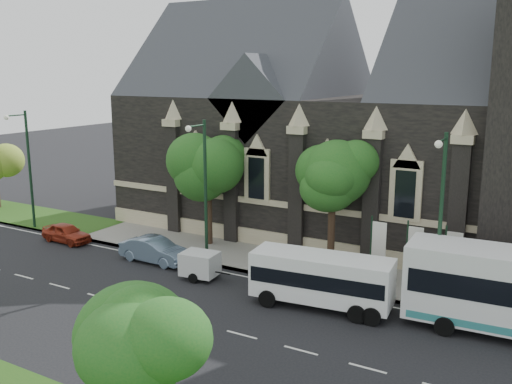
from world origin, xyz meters
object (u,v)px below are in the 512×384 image
Objects in this scene: car_far_red at (66,233)px; street_lamp_near at (440,213)px; box_trailer at (200,264)px; street_lamp_far at (27,163)px; shuttle_bus at (322,277)px; street_lamp_mid at (203,184)px; banner_flag_center at (412,250)px; sedan at (155,250)px; tree_park_east at (163,340)px; tree_walk_left at (212,163)px; banner_flag_right at (450,256)px; tree_walk_right at (338,174)px; banner_flag_left at (376,245)px.

street_lamp_near is at bearing -85.05° from car_far_red.
street_lamp_far is at bearing 167.38° from box_trailer.
shuttle_bus is at bearing -6.97° from box_trailer.
street_lamp_mid is 2.25× the size of banner_flag_center.
sedan is (-15.31, -3.08, -1.60)m from banner_flag_center.
car_far_red is at bearing -177.78° from street_lamp_near.
tree_park_east is 0.70× the size of street_lamp_mid.
banner_flag_center is at bearing 45.43° from shuttle_bus.
banner_flag_center is at bearing 83.43° from tree_park_east.
tree_walk_left is 4.08m from street_lamp_mid.
street_lamp_far is 2.25× the size of banner_flag_right.
box_trailer is (-11.11, -4.08, -1.48)m from banner_flag_center.
banner_flag_center is at bearing 8.82° from street_lamp_mid.
tree_walk_left is 14.67m from street_lamp_far.
tree_walk_right is 9.70m from box_trailer.
banner_flag_left is at bearing -76.24° from sedan.
sedan is (-13.31, -3.08, -1.60)m from banner_flag_left.
tree_walk_left reaches higher than sedan.
tree_park_east is 2.07× the size of box_trailer.
tree_park_east is 0.70× the size of street_lamp_far.
shuttle_bus reaches higher than car_far_red.
banner_flag_left is at bearing 10.50° from street_lamp_mid.
tree_walk_right is 1.02× the size of tree_walk_left.
tree_walk_right is 7.72m from street_lamp_near.
banner_flag_right is 0.85× the size of sedan.
street_lamp_far is 25.26m from shuttle_bus.
shuttle_bus reaches higher than box_trailer.
banner_flag_left is 4.00m from banner_flag_right.
tree_walk_left is 6.99m from sedan.
street_lamp_near reaches higher than banner_flag_right.
street_lamp_mid is at bearing -172.40° from banner_flag_right.
tree_park_east is at bearing -103.11° from street_lamp_near.
tree_walk_right reaches higher than banner_flag_right.
tree_walk_left reaches higher than banner_flag_left.
box_trailer is (1.17, -2.17, -4.21)m from street_lamp_mid.
tree_park_east is 0.86× the size of shuttle_bus.
street_lamp_mid is 14.67m from banner_flag_right.
sedan is at bearing 167.99° from shuttle_bus.
shuttle_bus is at bearing -128.34° from banner_flag_center.
tree_park_east is 0.70× the size of street_lamp_near.
tree_park_east is at bearing -96.57° from banner_flag_center.
banner_flag_left is 1.02× the size of car_far_red.
banner_flag_center is at bearing -80.27° from car_far_red.
tree_walk_left is 1.95× the size of car_far_red.
tree_walk_left is at bearing 144.53° from shuttle_bus.
street_lamp_near is at bearing 0.00° from street_lamp_mid.
tree_park_east reaches higher than banner_flag_right.
street_lamp_near reaches higher than banner_flag_left.
tree_park_east is 19.32m from street_lamp_mid.
banner_flag_center is 15.70m from sedan.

